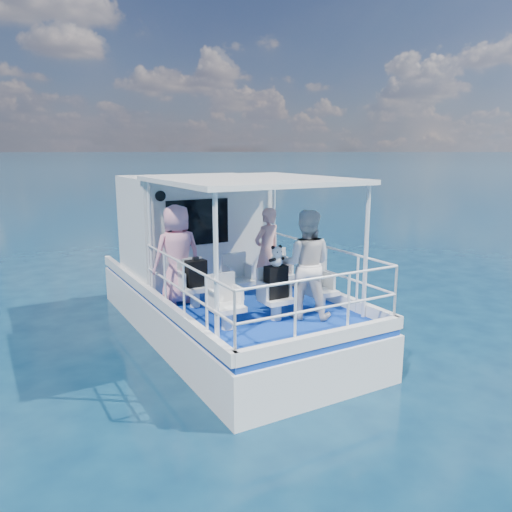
% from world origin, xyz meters
% --- Properties ---
extents(ground, '(2000.00, 2000.00, 0.00)m').
position_xyz_m(ground, '(0.00, 0.00, 0.00)').
color(ground, '#08243D').
rests_on(ground, ground).
extents(hull, '(3.00, 7.00, 1.60)m').
position_xyz_m(hull, '(0.00, 1.00, 0.00)').
color(hull, white).
rests_on(hull, ground).
extents(deck, '(2.90, 6.90, 0.10)m').
position_xyz_m(deck, '(0.00, 1.00, 0.85)').
color(deck, navy).
rests_on(deck, hull).
extents(cabin, '(2.85, 2.00, 2.20)m').
position_xyz_m(cabin, '(0.00, 2.30, 2.00)').
color(cabin, white).
rests_on(cabin, deck).
extents(canopy, '(3.00, 3.20, 0.08)m').
position_xyz_m(canopy, '(0.00, -0.20, 3.14)').
color(canopy, white).
rests_on(canopy, cabin).
extents(canopy_posts, '(2.77, 2.97, 2.20)m').
position_xyz_m(canopy_posts, '(0.00, -0.25, 2.00)').
color(canopy_posts, white).
rests_on(canopy_posts, deck).
extents(railings, '(2.84, 3.59, 1.00)m').
position_xyz_m(railings, '(0.00, -0.58, 1.40)').
color(railings, white).
rests_on(railings, deck).
extents(seat_port_fwd, '(0.48, 0.46, 0.38)m').
position_xyz_m(seat_port_fwd, '(-0.90, 0.20, 1.09)').
color(seat_port_fwd, silver).
rests_on(seat_port_fwd, deck).
extents(seat_center_fwd, '(0.48, 0.46, 0.38)m').
position_xyz_m(seat_center_fwd, '(0.00, 0.20, 1.09)').
color(seat_center_fwd, silver).
rests_on(seat_center_fwd, deck).
extents(seat_stbd_fwd, '(0.48, 0.46, 0.38)m').
position_xyz_m(seat_stbd_fwd, '(0.90, 0.20, 1.09)').
color(seat_stbd_fwd, silver).
rests_on(seat_stbd_fwd, deck).
extents(seat_port_aft, '(0.48, 0.46, 0.38)m').
position_xyz_m(seat_port_aft, '(-0.90, -1.10, 1.09)').
color(seat_port_aft, silver).
rests_on(seat_port_aft, deck).
extents(seat_center_aft, '(0.48, 0.46, 0.38)m').
position_xyz_m(seat_center_aft, '(0.00, -1.10, 1.09)').
color(seat_center_aft, silver).
rests_on(seat_center_aft, deck).
extents(seat_stbd_aft, '(0.48, 0.46, 0.38)m').
position_xyz_m(seat_stbd_aft, '(0.90, -1.10, 1.09)').
color(seat_stbd_aft, silver).
rests_on(seat_stbd_aft, deck).
extents(passenger_port_fwd, '(0.68, 0.49, 1.81)m').
position_xyz_m(passenger_port_fwd, '(-1.06, 0.57, 1.80)').
color(passenger_port_fwd, pink).
rests_on(passenger_port_fwd, deck).
extents(passenger_stbd_fwd, '(0.69, 0.53, 1.67)m').
position_xyz_m(passenger_stbd_fwd, '(0.69, 0.35, 1.73)').
color(passenger_stbd_fwd, '#ECA199').
rests_on(passenger_stbd_fwd, deck).
extents(passenger_stbd_aft, '(1.11, 1.08, 1.81)m').
position_xyz_m(passenger_stbd_aft, '(0.48, -1.23, 1.80)').
color(passenger_stbd_aft, white).
rests_on(passenger_stbd_aft, deck).
extents(backpack_port, '(0.36, 0.20, 0.47)m').
position_xyz_m(backpack_port, '(-0.87, 0.18, 1.51)').
color(backpack_port, black).
rests_on(backpack_port, seat_port_fwd).
extents(backpack_center, '(0.36, 0.20, 0.53)m').
position_xyz_m(backpack_center, '(-0.02, -1.12, 1.55)').
color(backpack_center, black).
rests_on(backpack_center, seat_center_aft).
extents(compact_camera, '(0.11, 0.06, 0.06)m').
position_xyz_m(compact_camera, '(-0.88, 0.16, 1.78)').
color(compact_camera, black).
rests_on(compact_camera, backpack_port).
extents(panda, '(0.22, 0.19, 0.34)m').
position_xyz_m(panda, '(-0.03, -1.14, 1.98)').
color(panda, white).
rests_on(panda, backpack_center).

